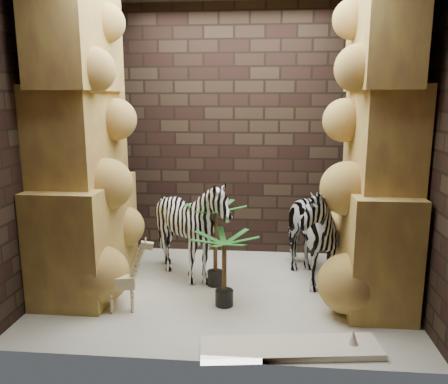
# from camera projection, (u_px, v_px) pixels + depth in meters

# --- Properties ---
(floor) EXTENTS (3.50, 3.50, 0.00)m
(floor) POSITION_uv_depth(u_px,v_px,m) (224.00, 291.00, 4.58)
(floor) COLOR silver
(floor) RESTS_ON ground
(wall_back) EXTENTS (3.50, 0.00, 3.50)m
(wall_back) POSITION_uv_depth(u_px,v_px,m) (234.00, 133.00, 5.49)
(wall_back) COLOR black
(wall_back) RESTS_ON ground
(wall_front) EXTENTS (3.50, 0.00, 3.50)m
(wall_front) POSITION_uv_depth(u_px,v_px,m) (207.00, 160.00, 3.06)
(wall_front) COLOR black
(wall_front) RESTS_ON ground
(wall_left) EXTENTS (0.00, 3.00, 3.00)m
(wall_left) POSITION_uv_depth(u_px,v_px,m) (46.00, 141.00, 4.43)
(wall_left) COLOR black
(wall_left) RESTS_ON ground
(wall_right) EXTENTS (0.00, 3.00, 3.00)m
(wall_right) POSITION_uv_depth(u_px,v_px,m) (416.00, 144.00, 4.12)
(wall_right) COLOR black
(wall_right) RESTS_ON ground
(rock_pillar_left) EXTENTS (0.68, 1.30, 3.00)m
(rock_pillar_left) POSITION_uv_depth(u_px,v_px,m) (80.00, 141.00, 4.40)
(rock_pillar_left) COLOR gold
(rock_pillar_left) RESTS_ON floor
(rock_pillar_right) EXTENTS (0.58, 1.25, 3.00)m
(rock_pillar_right) POSITION_uv_depth(u_px,v_px,m) (379.00, 144.00, 4.15)
(rock_pillar_right) COLOR gold
(rock_pillar_right) RESTS_ON floor
(zebra_right) EXTENTS (0.90, 1.22, 1.29)m
(zebra_right) POSITION_uv_depth(u_px,v_px,m) (303.00, 223.00, 4.71)
(zebra_right) COLOR white
(zebra_right) RESTS_ON floor
(zebra_left) EXTENTS (0.94, 1.15, 1.03)m
(zebra_left) POSITION_uv_depth(u_px,v_px,m) (191.00, 234.00, 4.76)
(zebra_left) COLOR white
(zebra_left) RESTS_ON floor
(giraffe_toy) EXTENTS (0.38, 0.20, 0.71)m
(giraffe_toy) POSITION_uv_depth(u_px,v_px,m) (121.00, 275.00, 4.08)
(giraffe_toy) COLOR beige
(giraffe_toy) RESTS_ON floor
(palm_front) EXTENTS (0.36, 0.36, 0.88)m
(palm_front) POSITION_uv_depth(u_px,v_px,m) (215.00, 244.00, 4.65)
(palm_front) COLOR #186925
(palm_front) RESTS_ON floor
(palm_back) EXTENTS (0.36, 0.36, 0.71)m
(palm_back) POSITION_uv_depth(u_px,v_px,m) (224.00, 270.00, 4.21)
(palm_back) COLOR #186925
(palm_back) RESTS_ON floor
(surfboard) EXTENTS (1.42, 0.52, 0.05)m
(surfboard) POSITION_uv_depth(u_px,v_px,m) (290.00, 348.00, 3.50)
(surfboard) COLOR white
(surfboard) RESTS_ON floor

